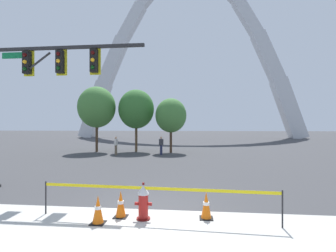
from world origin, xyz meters
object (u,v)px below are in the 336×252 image
traffic_signal_gantry (35,82)px  monument_arch (188,61)px  fire_hydrant (143,202)px  traffic_cone_curb_edge (121,204)px  traffic_cone_mid_sidewalk (98,210)px  pedestrian_walking_left (116,146)px  traffic_cone_by_hydrant (206,206)px  pedestrian_standing_center (161,145)px

traffic_signal_gantry → monument_arch: 45.56m
fire_hydrant → traffic_cone_curb_edge: size_ratio=1.36×
traffic_cone_mid_sidewalk → pedestrian_walking_left: pedestrian_walking_left is taller
traffic_cone_by_hydrant → traffic_cone_curb_edge: same height
traffic_cone_by_hydrant → pedestrian_standing_center: 15.05m
traffic_cone_by_hydrant → traffic_cone_mid_sidewalk: bearing=-167.1°
pedestrian_standing_center → traffic_cone_curb_edge: bearing=-86.7°
pedestrian_standing_center → traffic_signal_gantry: bearing=-106.2°
traffic_cone_mid_sidewalk → pedestrian_standing_center: bearing=91.5°
traffic_cone_curb_edge → pedestrian_standing_center: bearing=93.3°
traffic_signal_gantry → pedestrian_walking_left: (-0.35, 11.52, -3.45)m
traffic_signal_gantry → pedestrian_standing_center: 13.04m
traffic_cone_by_hydrant → traffic_signal_gantry: bearing=158.5°
traffic_cone_mid_sidewalk → pedestrian_walking_left: size_ratio=0.46×
fire_hydrant → traffic_cone_mid_sidewalk: 1.17m
traffic_cone_by_hydrant → pedestrian_standing_center: bearing=102.2°
traffic_cone_mid_sidewalk → traffic_cone_curb_edge: 0.67m
traffic_cone_by_hydrant → monument_arch: monument_arch is taller
pedestrian_walking_left → monument_arch: bearing=80.5°
traffic_cone_curb_edge → pedestrian_standing_center: size_ratio=0.46×
traffic_cone_by_hydrant → traffic_signal_gantry: traffic_signal_gantry is taller
traffic_cone_by_hydrant → pedestrian_standing_center: pedestrian_standing_center is taller
traffic_cone_mid_sidewalk → traffic_cone_curb_edge: bearing=48.1°
pedestrian_walking_left → traffic_cone_mid_sidewalk: bearing=-73.9°
traffic_cone_by_hydrant → pedestrian_walking_left: bearing=116.4°
fire_hydrant → traffic_cone_by_hydrant: 1.69m
traffic_signal_gantry → traffic_cone_mid_sidewalk: bearing=-39.8°
fire_hydrant → traffic_cone_curb_edge: bearing=172.4°
fire_hydrant → traffic_cone_mid_sidewalk: bearing=-159.3°
traffic_signal_gantry → pedestrian_walking_left: 12.03m
monument_arch → pedestrian_standing_center: size_ratio=29.82×
traffic_signal_gantry → pedestrian_standing_center: traffic_signal_gantry is taller
fire_hydrant → traffic_cone_mid_sidewalk: (-1.09, -0.41, -0.11)m
traffic_cone_curb_edge → pedestrian_walking_left: pedestrian_walking_left is taller
traffic_cone_curb_edge → pedestrian_walking_left: 15.04m
traffic_cone_mid_sidewalk → pedestrian_standing_center: 15.35m
traffic_cone_mid_sidewalk → pedestrian_walking_left: bearing=106.1°
traffic_signal_gantry → monument_arch: size_ratio=0.14×
fire_hydrant → monument_arch: size_ratio=0.02×
traffic_cone_by_hydrant → traffic_cone_mid_sidewalk: (-2.77, -0.63, 0.00)m
monument_arch → pedestrian_standing_center: monument_arch is taller
pedestrian_standing_center → fire_hydrant: bearing=-84.2°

